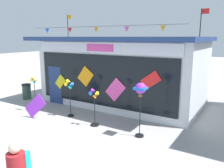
{
  "coord_description": "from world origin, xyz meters",
  "views": [
    {
      "loc": [
        6.6,
        -4.92,
        3.56
      ],
      "look_at": [
        1.38,
        3.55,
        1.51
      ],
      "focal_mm": 36.87,
      "sensor_mm": 36.0,
      "label": 1
    }
  ],
  "objects_px": {
    "wind_spinner_left": "(69,90)",
    "wind_spinner_far_left": "(34,93)",
    "wind_spinner_center_left": "(94,103)",
    "display_kite_on_ground": "(35,106)",
    "kite_shop_building": "(122,70)",
    "wind_spinner_center_right": "(141,92)",
    "trash_bin": "(27,91)"
  },
  "relations": [
    {
      "from": "kite_shop_building",
      "to": "wind_spinner_center_right",
      "type": "relative_size",
      "value": 4.32
    },
    {
      "from": "wind_spinner_left",
      "to": "trash_bin",
      "type": "distance_m",
      "value": 4.38
    },
    {
      "from": "wind_spinner_center_left",
      "to": "display_kite_on_ground",
      "type": "height_order",
      "value": "wind_spinner_center_left"
    },
    {
      "from": "wind_spinner_left",
      "to": "wind_spinner_center_left",
      "type": "height_order",
      "value": "wind_spinner_left"
    },
    {
      "from": "wind_spinner_left",
      "to": "wind_spinner_center_right",
      "type": "relative_size",
      "value": 0.86
    },
    {
      "from": "kite_shop_building",
      "to": "wind_spinner_left",
      "type": "bearing_deg",
      "value": -104.17
    },
    {
      "from": "wind_spinner_far_left",
      "to": "wind_spinner_left",
      "type": "bearing_deg",
      "value": 8.1
    },
    {
      "from": "wind_spinner_left",
      "to": "display_kite_on_ground",
      "type": "bearing_deg",
      "value": -140.23
    },
    {
      "from": "trash_bin",
      "to": "wind_spinner_far_left",
      "type": "bearing_deg",
      "value": -29.58
    },
    {
      "from": "trash_bin",
      "to": "display_kite_on_ground",
      "type": "bearing_deg",
      "value": -32.4
    },
    {
      "from": "wind_spinner_far_left",
      "to": "display_kite_on_ground",
      "type": "xyz_separation_m",
      "value": [
        0.84,
        -0.68,
        -0.32
      ]
    },
    {
      "from": "wind_spinner_center_left",
      "to": "wind_spinner_far_left",
      "type": "bearing_deg",
      "value": 179.21
    },
    {
      "from": "trash_bin",
      "to": "kite_shop_building",
      "type": "bearing_deg",
      "value": 25.11
    },
    {
      "from": "wind_spinner_left",
      "to": "wind_spinner_far_left",
      "type": "bearing_deg",
      "value": -171.9
    },
    {
      "from": "wind_spinner_center_left",
      "to": "wind_spinner_center_right",
      "type": "xyz_separation_m",
      "value": [
        2.0,
        0.03,
        0.68
      ]
    },
    {
      "from": "kite_shop_building",
      "to": "wind_spinner_center_right",
      "type": "xyz_separation_m",
      "value": [
        2.76,
        -3.63,
        -0.15
      ]
    },
    {
      "from": "wind_spinner_left",
      "to": "trash_bin",
      "type": "bearing_deg",
      "value": 167.02
    },
    {
      "from": "wind_spinner_left",
      "to": "wind_spinner_center_right",
      "type": "height_order",
      "value": "wind_spinner_center_right"
    },
    {
      "from": "kite_shop_building",
      "to": "wind_spinner_center_left",
      "type": "distance_m",
      "value": 3.83
    },
    {
      "from": "wind_spinner_center_left",
      "to": "wind_spinner_center_right",
      "type": "bearing_deg",
      "value": 0.83
    },
    {
      "from": "wind_spinner_far_left",
      "to": "display_kite_on_ground",
      "type": "distance_m",
      "value": 1.12
    },
    {
      "from": "wind_spinner_center_right",
      "to": "trash_bin",
      "type": "distance_m",
      "value": 7.99
    },
    {
      "from": "kite_shop_building",
      "to": "wind_spinner_far_left",
      "type": "xyz_separation_m",
      "value": [
        -2.83,
        -3.61,
        -0.93
      ]
    },
    {
      "from": "wind_spinner_center_left",
      "to": "trash_bin",
      "type": "relative_size",
      "value": 1.76
    },
    {
      "from": "kite_shop_building",
      "to": "wind_spinner_far_left",
      "type": "height_order",
      "value": "kite_shop_building"
    },
    {
      "from": "wind_spinner_left",
      "to": "wind_spinner_center_left",
      "type": "relative_size",
      "value": 1.1
    },
    {
      "from": "trash_bin",
      "to": "display_kite_on_ground",
      "type": "distance_m",
      "value": 3.6
    },
    {
      "from": "wind_spinner_center_left",
      "to": "display_kite_on_ground",
      "type": "relative_size",
      "value": 1.5
    },
    {
      "from": "wind_spinner_center_right",
      "to": "wind_spinner_left",
      "type": "bearing_deg",
      "value": 175.18
    },
    {
      "from": "kite_shop_building",
      "to": "wind_spinner_center_right",
      "type": "distance_m",
      "value": 4.56
    },
    {
      "from": "trash_bin",
      "to": "display_kite_on_ground",
      "type": "height_order",
      "value": "display_kite_on_ground"
    },
    {
      "from": "display_kite_on_ground",
      "to": "wind_spinner_center_left",
      "type": "bearing_deg",
      "value": 12.85
    }
  ]
}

